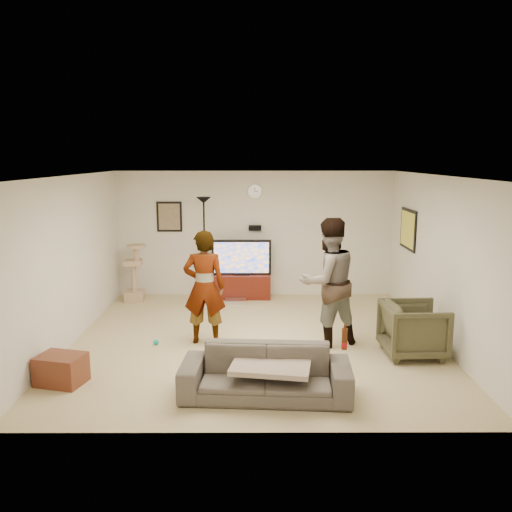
{
  "coord_description": "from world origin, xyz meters",
  "views": [
    {
      "loc": [
        -0.01,
        -7.69,
        2.76
      ],
      "look_at": [
        0.01,
        0.2,
        1.28
      ],
      "focal_mm": 36.96,
      "sensor_mm": 36.0,
      "label": 1
    }
  ],
  "objects_px": {
    "person_right": "(328,282)",
    "tv_stand": "(242,286)",
    "cat_tree": "(134,273)",
    "armchair": "(414,329)",
    "floor_lamp": "(205,250)",
    "sofa": "(266,373)",
    "beer_bottle": "(344,339)",
    "person_left": "(204,287)",
    "side_table": "(61,369)",
    "tv": "(241,257)"
  },
  "relations": [
    {
      "from": "person_left",
      "to": "sofa",
      "type": "xyz_separation_m",
      "value": [
        0.88,
        -1.83,
        -0.57
      ]
    },
    {
      "from": "tv",
      "to": "beer_bottle",
      "type": "xyz_separation_m",
      "value": [
        1.29,
        -4.41,
        -0.12
      ]
    },
    {
      "from": "tv",
      "to": "person_left",
      "type": "xyz_separation_m",
      "value": [
        -0.49,
        -2.58,
        0.04
      ]
    },
    {
      "from": "sofa",
      "to": "tv",
      "type": "bearing_deg",
      "value": 98.8
    },
    {
      "from": "cat_tree",
      "to": "tv_stand",
      "type": "bearing_deg",
      "value": 6.15
    },
    {
      "from": "tv_stand",
      "to": "beer_bottle",
      "type": "height_order",
      "value": "beer_bottle"
    },
    {
      "from": "cat_tree",
      "to": "tv",
      "type": "bearing_deg",
      "value": 6.15
    },
    {
      "from": "person_right",
      "to": "tv",
      "type": "bearing_deg",
      "value": -85.93
    },
    {
      "from": "person_right",
      "to": "cat_tree",
      "type": "bearing_deg",
      "value": -58.05
    },
    {
      "from": "armchair",
      "to": "tv_stand",
      "type": "bearing_deg",
      "value": 36.61
    },
    {
      "from": "armchair",
      "to": "side_table",
      "type": "distance_m",
      "value": 4.72
    },
    {
      "from": "tv",
      "to": "floor_lamp",
      "type": "relative_size",
      "value": 0.58
    },
    {
      "from": "tv",
      "to": "sofa",
      "type": "distance_m",
      "value": 4.46
    },
    {
      "from": "beer_bottle",
      "to": "armchair",
      "type": "xyz_separation_m",
      "value": [
        1.2,
        1.29,
        -0.32
      ]
    },
    {
      "from": "tv",
      "to": "floor_lamp",
      "type": "distance_m",
      "value": 0.77
    },
    {
      "from": "tv",
      "to": "beer_bottle",
      "type": "distance_m",
      "value": 4.6
    },
    {
      "from": "sofa",
      "to": "side_table",
      "type": "relative_size",
      "value": 3.57
    },
    {
      "from": "person_right",
      "to": "beer_bottle",
      "type": "bearing_deg",
      "value": 65.55
    },
    {
      "from": "floor_lamp",
      "to": "side_table",
      "type": "relative_size",
      "value": 3.67
    },
    {
      "from": "tv_stand",
      "to": "tv",
      "type": "xyz_separation_m",
      "value": [
        0.0,
        0.0,
        0.58
      ]
    },
    {
      "from": "tv_stand",
      "to": "floor_lamp",
      "type": "distance_m",
      "value": 1.08
    },
    {
      "from": "person_right",
      "to": "beer_bottle",
      "type": "xyz_separation_m",
      "value": [
        -0.05,
        -1.77,
        -0.25
      ]
    },
    {
      "from": "tv",
      "to": "sofa",
      "type": "xyz_separation_m",
      "value": [
        0.39,
        -4.41,
        -0.53
      ]
    },
    {
      "from": "floor_lamp",
      "to": "side_table",
      "type": "distance_m",
      "value": 4.14
    },
    {
      "from": "beer_bottle",
      "to": "armchair",
      "type": "relative_size",
      "value": 0.3
    },
    {
      "from": "beer_bottle",
      "to": "person_right",
      "type": "bearing_deg",
      "value": 88.39
    },
    {
      "from": "person_left",
      "to": "beer_bottle",
      "type": "xyz_separation_m",
      "value": [
        1.78,
        -1.83,
        -0.16
      ]
    },
    {
      "from": "sofa",
      "to": "armchair",
      "type": "relative_size",
      "value": 2.36
    },
    {
      "from": "floor_lamp",
      "to": "side_table",
      "type": "xyz_separation_m",
      "value": [
        -1.43,
        -3.79,
        -0.83
      ]
    },
    {
      "from": "beer_bottle",
      "to": "tv",
      "type": "bearing_deg",
      "value": 106.32
    },
    {
      "from": "floor_lamp",
      "to": "person_right",
      "type": "distance_m",
      "value": 3.14
    },
    {
      "from": "tv",
      "to": "armchair",
      "type": "bearing_deg",
      "value": -51.44
    },
    {
      "from": "person_left",
      "to": "side_table",
      "type": "bearing_deg",
      "value": 42.4
    },
    {
      "from": "floor_lamp",
      "to": "side_table",
      "type": "height_order",
      "value": "floor_lamp"
    },
    {
      "from": "person_right",
      "to": "person_left",
      "type": "bearing_deg",
      "value": -24.87
    },
    {
      "from": "tv_stand",
      "to": "cat_tree",
      "type": "height_order",
      "value": "cat_tree"
    },
    {
      "from": "person_right",
      "to": "sofa",
      "type": "distance_m",
      "value": 2.12
    },
    {
      "from": "person_left",
      "to": "side_table",
      "type": "xyz_separation_m",
      "value": [
        -1.64,
        -1.48,
        -0.68
      ]
    },
    {
      "from": "person_right",
      "to": "tv_stand",
      "type": "bearing_deg",
      "value": -85.93
    },
    {
      "from": "person_left",
      "to": "side_table",
      "type": "distance_m",
      "value": 2.31
    },
    {
      "from": "floor_lamp",
      "to": "person_right",
      "type": "bearing_deg",
      "value": -49.33
    },
    {
      "from": "tv_stand",
      "to": "person_right",
      "type": "height_order",
      "value": "person_right"
    },
    {
      "from": "person_right",
      "to": "side_table",
      "type": "bearing_deg",
      "value": -0.71
    },
    {
      "from": "floor_lamp",
      "to": "tv_stand",
      "type": "bearing_deg",
      "value": 20.93
    },
    {
      "from": "tv_stand",
      "to": "side_table",
      "type": "bearing_deg",
      "value": -117.74
    },
    {
      "from": "tv_stand",
      "to": "armchair",
      "type": "xyz_separation_m",
      "value": [
        2.49,
        -3.13,
        0.14
      ]
    },
    {
      "from": "cat_tree",
      "to": "sofa",
      "type": "xyz_separation_m",
      "value": [
        2.47,
        -4.19,
        -0.27
      ]
    },
    {
      "from": "sofa",
      "to": "armchair",
      "type": "bearing_deg",
      "value": 35.22
    },
    {
      "from": "floor_lamp",
      "to": "armchair",
      "type": "bearing_deg",
      "value": -41.84
    },
    {
      "from": "tv_stand",
      "to": "person_right",
      "type": "bearing_deg",
      "value": -63.1
    }
  ]
}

